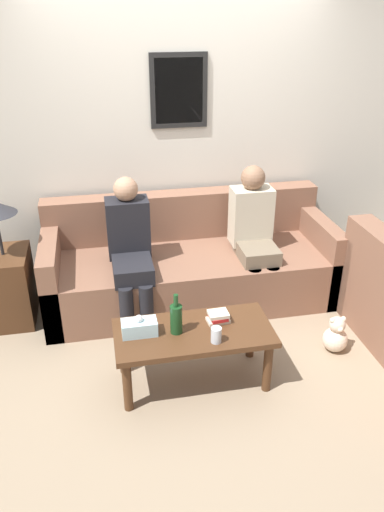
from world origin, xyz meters
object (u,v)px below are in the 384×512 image
object	(u,v)px
couch_main	(190,265)
coffee_table	(194,338)
teddy_bear	(335,336)
drinking_glass	(216,335)
person_left	(130,246)
person_right	(254,231)
wine_bottle	(176,318)

from	to	relation	value
couch_main	coffee_table	bearing A→B (deg)	-99.73
teddy_bear	coffee_table	bearing A→B (deg)	-173.56
drinking_glass	person_left	bearing A→B (deg)	112.29
couch_main	person_left	bearing A→B (deg)	-159.24
person_right	wine_bottle	bearing A→B (deg)	-130.46
teddy_bear	drinking_glass	bearing A→B (deg)	-164.58
coffee_table	person_right	world-z (taller)	person_right
wine_bottle	teddy_bear	size ratio (longest dim) A/B	0.97
coffee_table	wine_bottle	bearing A→B (deg)	177.77
teddy_bear	couch_main	bearing A→B (deg)	132.61
couch_main	wine_bottle	size ratio (longest dim) A/B	8.58
person_right	teddy_bear	bearing A→B (deg)	-65.03
wine_bottle	drinking_glass	world-z (taller)	wine_bottle
person_right	drinking_glass	bearing A→B (deg)	-118.01
couch_main	person_left	xyz separation A→B (m)	(-0.52, -0.20, 0.33)
couch_main	person_left	size ratio (longest dim) A/B	2.12
drinking_glass	person_right	xyz separation A→B (m)	(0.60, 1.13, 0.17)
wine_bottle	person_right	distance (m)	1.28
coffee_table	teddy_bear	xyz separation A→B (m)	(1.11, 0.13, -0.23)
wine_bottle	drinking_glass	size ratio (longest dim) A/B	2.71
couch_main	drinking_glass	bearing A→B (deg)	-93.45
coffee_table	person_left	world-z (taller)	person_left
coffee_table	teddy_bear	distance (m)	1.14
teddy_bear	person_left	bearing A→B (deg)	150.82
person_left	person_right	xyz separation A→B (m)	(1.04, 0.05, 0.02)
coffee_table	person_left	bearing A→B (deg)	109.33
drinking_glass	teddy_bear	distance (m)	1.09
wine_bottle	teddy_bear	distance (m)	1.30
coffee_table	teddy_bear	size ratio (longest dim) A/B	3.58
person_left	couch_main	bearing A→B (deg)	20.76
coffee_table	teddy_bear	world-z (taller)	coffee_table
wine_bottle	person_left	distance (m)	0.95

